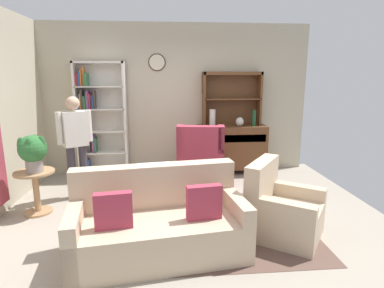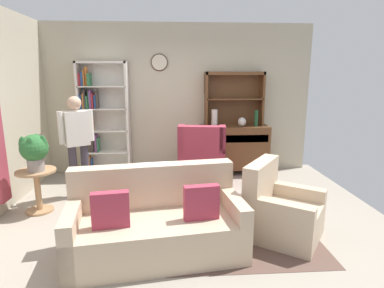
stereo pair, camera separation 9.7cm
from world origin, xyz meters
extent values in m
cube|color=#9E9384|center=(0.00, 0.00, -0.01)|extent=(5.40, 4.60, 0.02)
cube|color=#BCB299|center=(0.00, 2.13, 1.40)|extent=(5.00, 0.06, 2.80)
cylinder|color=beige|center=(-0.38, 2.08, 2.09)|extent=(0.28, 0.03, 0.28)
torus|color=#382314|center=(-0.38, 2.08, 2.09)|extent=(0.31, 0.02, 0.31)
cube|color=#422816|center=(0.59, 2.08, 1.69)|extent=(0.28, 0.03, 0.36)
cube|color=brown|center=(0.20, -0.30, 0.00)|extent=(2.62, 2.07, 0.01)
cube|color=silver|center=(-1.83, 1.93, 1.05)|extent=(0.04, 0.30, 2.10)
cube|color=silver|center=(-0.97, 1.93, 1.05)|extent=(0.04, 0.30, 2.10)
cube|color=silver|center=(-1.40, 1.93, 2.08)|extent=(0.90, 0.30, 0.04)
cube|color=silver|center=(-1.40, 1.93, 0.02)|extent=(0.90, 0.30, 0.04)
cube|color=silver|center=(-1.40, 2.07, 1.05)|extent=(0.90, 0.01, 2.10)
cube|color=silver|center=(-1.40, 1.93, 0.44)|extent=(0.86, 0.30, 0.02)
cube|color=#B22D33|center=(-1.80, 1.91, 0.21)|extent=(0.03, 0.13, 0.32)
cube|color=#CC7233|center=(-1.76, 1.91, 0.18)|extent=(0.03, 0.20, 0.25)
cube|color=#CC7233|center=(-1.72, 1.91, 0.21)|extent=(0.03, 0.12, 0.31)
cube|color=#284C8C|center=(-1.68, 1.91, 0.19)|extent=(0.02, 0.12, 0.27)
cube|color=silver|center=(-1.40, 1.93, 0.85)|extent=(0.86, 0.30, 0.02)
cube|color=#723F7F|center=(-1.80, 1.91, 0.61)|extent=(0.02, 0.14, 0.31)
cube|color=#3F3833|center=(-1.77, 1.91, 0.58)|extent=(0.02, 0.19, 0.24)
cube|color=gold|center=(-1.74, 1.91, 0.61)|extent=(0.03, 0.14, 0.32)
cube|color=#3F3833|center=(-1.69, 1.91, 0.62)|extent=(0.03, 0.12, 0.33)
cube|color=#3F3833|center=(-1.65, 1.91, 0.58)|extent=(0.04, 0.13, 0.25)
cube|color=#3F3833|center=(-1.61, 1.91, 0.60)|extent=(0.02, 0.10, 0.30)
cube|color=#723F7F|center=(-1.58, 1.91, 0.61)|extent=(0.03, 0.17, 0.32)
cube|color=#337247|center=(-1.54, 1.91, 0.59)|extent=(0.02, 0.19, 0.27)
cube|color=silver|center=(-1.40, 1.93, 1.25)|extent=(0.86, 0.30, 0.02)
cube|color=gray|center=(-1.80, 1.91, 1.00)|extent=(0.03, 0.22, 0.29)
cube|color=gray|center=(-1.75, 1.91, 1.03)|extent=(0.04, 0.21, 0.34)
cube|color=#723F7F|center=(-1.71, 1.91, 1.02)|extent=(0.04, 0.16, 0.33)
cube|color=gray|center=(-1.66, 1.91, 1.01)|extent=(0.03, 0.16, 0.31)
cube|color=#CC7233|center=(-1.62, 1.91, 0.97)|extent=(0.02, 0.12, 0.23)
cube|color=silver|center=(-1.40, 1.93, 1.66)|extent=(0.86, 0.30, 0.02)
cube|color=#284C8C|center=(-1.80, 1.91, 1.39)|extent=(0.04, 0.16, 0.26)
cube|color=#CC7233|center=(-1.75, 1.91, 1.40)|extent=(0.02, 0.17, 0.27)
cube|color=#3F3833|center=(-1.72, 1.91, 1.43)|extent=(0.02, 0.17, 0.34)
cube|color=#337247|center=(-1.69, 1.91, 1.38)|extent=(0.04, 0.15, 0.23)
cube|color=#337247|center=(-1.65, 1.91, 1.41)|extent=(0.02, 0.14, 0.30)
cube|color=#723F7F|center=(-1.62, 1.91, 1.43)|extent=(0.04, 0.21, 0.33)
cube|color=#B22D33|center=(-1.59, 1.91, 1.40)|extent=(0.02, 0.21, 0.28)
cube|color=#284C8C|center=(-1.55, 1.91, 1.38)|extent=(0.04, 0.12, 0.24)
cube|color=#3F3833|center=(-1.51, 1.91, 1.43)|extent=(0.03, 0.13, 0.33)
cube|color=#B22D33|center=(-1.79, 1.91, 1.78)|extent=(0.04, 0.14, 0.22)
cube|color=#284C8C|center=(-1.75, 1.91, 1.79)|extent=(0.04, 0.16, 0.25)
cube|color=#CC7233|center=(-1.71, 1.91, 1.81)|extent=(0.02, 0.17, 0.29)
cube|color=#CC7233|center=(-1.68, 1.91, 1.83)|extent=(0.04, 0.11, 0.34)
cube|color=#337247|center=(-1.63, 1.91, 1.78)|extent=(0.04, 0.21, 0.23)
cube|color=brown|center=(1.01, 1.86, 0.51)|extent=(1.30, 0.45, 0.82)
cube|color=brown|center=(0.41, 1.69, 0.05)|extent=(0.06, 0.06, 0.10)
cube|color=brown|center=(1.61, 1.69, 0.05)|extent=(0.06, 0.06, 0.10)
cube|color=brown|center=(0.41, 2.04, 0.05)|extent=(0.06, 0.06, 0.10)
cube|color=brown|center=(1.61, 2.04, 0.05)|extent=(0.06, 0.06, 0.10)
cube|color=#492C18|center=(1.01, 1.64, 0.71)|extent=(1.20, 0.01, 0.14)
cube|color=brown|center=(0.48, 1.94, 1.42)|extent=(0.04, 0.26, 1.00)
cube|color=brown|center=(1.54, 1.94, 1.42)|extent=(0.04, 0.26, 1.00)
cube|color=brown|center=(1.01, 1.94, 1.89)|extent=(1.10, 0.26, 0.06)
cube|color=brown|center=(1.01, 1.94, 1.42)|extent=(1.06, 0.26, 0.02)
cube|color=brown|center=(1.01, 2.06, 1.42)|extent=(1.10, 0.01, 1.00)
cylinder|color=beige|center=(0.62, 1.78, 1.08)|extent=(0.11, 0.11, 0.32)
ellipsoid|color=beige|center=(1.14, 1.79, 1.01)|extent=(0.15, 0.15, 0.17)
cylinder|color=#194223|center=(1.40, 1.77, 1.07)|extent=(0.07, 0.07, 0.31)
cube|color=#C6AD8E|center=(-0.34, -0.92, 0.21)|extent=(1.90, 1.09, 0.42)
cube|color=#C6AD8E|center=(-0.39, -0.60, 0.66)|extent=(1.81, 0.44, 0.48)
cube|color=#C6AD8E|center=(-1.17, -1.03, 0.30)|extent=(0.25, 0.86, 0.60)
cube|color=#C6AD8E|center=(0.48, -0.81, 0.30)|extent=(0.25, 0.86, 0.60)
cube|color=#A33347|center=(-0.77, -1.10, 0.60)|extent=(0.37, 0.15, 0.36)
cube|color=#A33347|center=(0.12, -0.98, 0.60)|extent=(0.37, 0.15, 0.36)
cube|color=white|center=(-0.39, -0.60, 0.90)|extent=(0.38, 0.23, 0.00)
cube|color=#C6AD8E|center=(1.12, -0.64, 0.20)|extent=(1.07, 1.06, 0.40)
cube|color=#C6AD8E|center=(0.88, -0.47, 0.64)|extent=(0.58, 0.72, 0.48)
cube|color=#C6AD8E|center=(0.95, -0.89, 0.28)|extent=(0.72, 0.56, 0.55)
cube|color=#C6AD8E|center=(1.30, -0.39, 0.28)|extent=(0.72, 0.56, 0.55)
cube|color=#A33347|center=(0.36, 1.38, 0.21)|extent=(0.88, 0.90, 0.42)
cube|color=#A33347|center=(0.32, 1.09, 0.74)|extent=(0.80, 0.30, 0.63)
cube|color=#A33347|center=(0.66, 1.08, 0.83)|extent=(0.14, 0.29, 0.44)
cube|color=#A33347|center=(-0.01, 1.17, 0.83)|extent=(0.14, 0.29, 0.44)
cylinder|color=#A87F56|center=(-2.03, 0.28, 0.59)|extent=(0.52, 0.52, 0.03)
cylinder|color=#A87F56|center=(-2.03, 0.28, 0.29)|extent=(0.08, 0.08, 0.57)
cylinder|color=#A87F56|center=(-2.03, 0.28, 0.01)|extent=(0.36, 0.36, 0.03)
cylinder|color=gray|center=(-2.00, 0.24, 0.69)|extent=(0.21, 0.21, 0.17)
sphere|color=#2D6B33|center=(-2.00, 0.24, 0.92)|extent=(0.36, 0.36, 0.36)
ellipsoid|color=#2D6B33|center=(-1.99, 0.11, 0.96)|extent=(0.11, 0.06, 0.26)
ellipsoid|color=#2D6B33|center=(-2.01, 0.36, 0.96)|extent=(0.11, 0.06, 0.26)
ellipsoid|color=#2D6B33|center=(-2.10, 0.16, 0.96)|extent=(0.11, 0.06, 0.26)
ellipsoid|color=#2D6B33|center=(-1.87, 0.22, 0.96)|extent=(0.11, 0.06, 0.26)
cylinder|color=#38333D|center=(-1.68, 0.77, 0.41)|extent=(0.16, 0.16, 0.82)
cylinder|color=#38333D|center=(-1.52, 0.86, 0.41)|extent=(0.16, 0.16, 0.82)
cube|color=silver|center=(-1.60, 0.82, 1.08)|extent=(0.39, 0.35, 0.52)
sphere|color=tan|center=(-1.60, 0.82, 1.46)|extent=(0.27, 0.27, 0.20)
cylinder|color=silver|center=(-1.79, 0.70, 1.11)|extent=(0.11, 0.11, 0.48)
cylinder|color=silver|center=(-1.41, 0.93, 1.11)|extent=(0.11, 0.11, 0.48)
cube|color=brown|center=(-0.26, 0.01, 0.40)|extent=(0.80, 0.50, 0.03)
cube|color=brown|center=(-0.63, -0.21, 0.20)|extent=(0.05, 0.05, 0.39)
cube|color=brown|center=(0.11, -0.21, 0.20)|extent=(0.05, 0.05, 0.39)
cube|color=brown|center=(-0.63, 0.23, 0.20)|extent=(0.05, 0.05, 0.39)
cube|color=brown|center=(0.11, 0.23, 0.20)|extent=(0.05, 0.05, 0.39)
cube|color=#3F3833|center=(-0.25, -0.03, 0.44)|extent=(0.15, 0.12, 0.03)
cube|color=#3F3833|center=(-0.25, -0.04, 0.46)|extent=(0.19, 0.13, 0.02)
camera|label=1|loc=(-0.28, -3.98, 1.88)|focal=29.71mm
camera|label=2|loc=(-0.18, -3.99, 1.88)|focal=29.71mm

